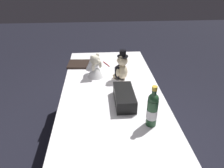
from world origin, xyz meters
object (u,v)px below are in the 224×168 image
Objects in this scene: teddy_bear_bride at (94,66)px; guestbook at (80,64)px; signing_pen at (106,64)px; teddy_bear_groom at (122,68)px; gift_case_black at (124,97)px; champagne_bottle at (152,109)px.

guestbook is (0.29, 0.16, -0.10)m from teddy_bear_bride.
guestbook is at bearing 89.85° from signing_pen.
teddy_bear_groom is 0.86× the size of gift_case_black.
champagne_bottle is 1.22m from guestbook.
champagne_bottle reaches higher than gift_case_black.
teddy_bear_groom is 0.40m from signing_pen.
teddy_bear_groom reaches higher than gift_case_black.
champagne_bottle is 1.15× the size of guestbook.
teddy_bear_bride reaches higher than guestbook.
teddy_bear_groom is 0.44m from gift_case_black.
teddy_bear_groom is 1.24× the size of teddy_bear_bride.
gift_case_black is at bearing -149.08° from guestbook.
teddy_bear_bride is 0.77× the size of champagne_bottle.
teddy_bear_bride is 0.70× the size of gift_case_black.
teddy_bear_bride is 0.56m from gift_case_black.
gift_case_black is at bearing 28.37° from champagne_bottle.
champagne_bottle is 0.34m from gift_case_black.
guestbook is at bearing 29.71° from teddy_bear_bride.
gift_case_black is (-0.43, 0.02, -0.06)m from teddy_bear_groom.
signing_pen is 0.53× the size of guestbook.
teddy_bear_groom reaches higher than teddy_bear_bride.
teddy_bear_groom is at bearing 10.33° from champagne_bottle.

